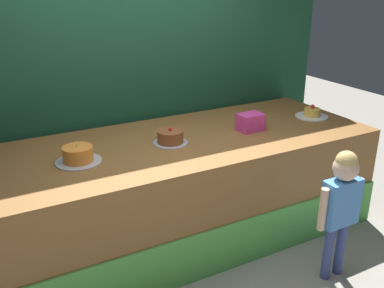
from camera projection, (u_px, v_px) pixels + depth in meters
ground_plane at (206, 276)px, 3.45m from camera, size 12.00×12.00×0.00m
stage_platform at (170, 192)px, 3.81m from camera, size 3.68×1.32×0.94m
curtain_backdrop at (134, 71)px, 4.09m from camera, size 4.31×0.08×2.82m
child_figure at (341, 198)px, 3.22m from camera, size 0.42×0.19×1.08m
pink_box at (250, 122)px, 3.89m from camera, size 0.23×0.17×0.16m
cake_left at (78, 155)px, 3.23m from camera, size 0.35×0.35×0.17m
cake_center at (170, 137)px, 3.59m from camera, size 0.30×0.30×0.14m
cake_right at (312, 113)px, 4.29m from camera, size 0.32×0.32×0.13m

